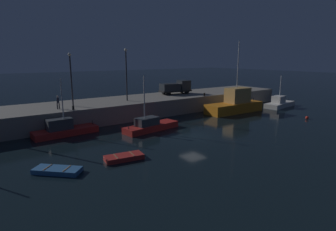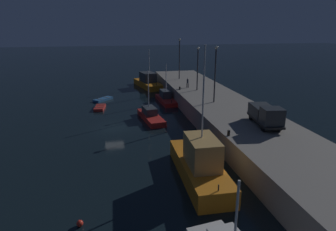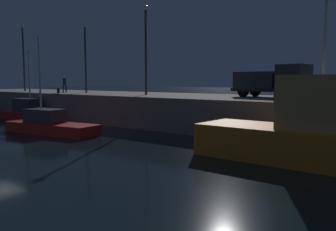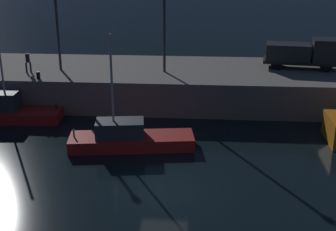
# 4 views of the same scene
# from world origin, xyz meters

# --- Properties ---
(ground_plane) EXTENTS (320.00, 320.00, 0.00)m
(ground_plane) POSITION_xyz_m (0.00, 0.00, 0.00)
(ground_plane) COLOR black
(pier_quay) EXTENTS (62.65, 9.42, 2.57)m
(pier_quay) POSITION_xyz_m (0.00, 15.53, 1.29)
(pier_quay) COLOR gray
(pier_quay) RESTS_ON ground
(fishing_trawler_red) EXTENTS (7.85, 3.19, 7.05)m
(fishing_trawler_red) POSITION_xyz_m (-2.59, 5.37, 0.65)
(fishing_trawler_red) COLOR red
(fishing_trawler_red) RESTS_ON ground
(fishing_boat_blue) EXTENTS (10.88, 3.50, 11.84)m
(fishing_boat_blue) POSITION_xyz_m (15.51, 7.17, 1.44)
(fishing_boat_blue) COLOR orange
(fishing_boat_blue) RESTS_ON ground
(fishing_boat_white) EXTENTS (7.61, 2.84, 6.77)m
(fishing_boat_white) POSITION_xyz_m (-12.16, 9.57, 0.71)
(fishing_boat_white) COLOR red
(fishing_boat_white) RESTS_ON ground
(fishing_trawler_green) EXTENTS (10.91, 5.59, 8.16)m
(fishing_trawler_green) POSITION_xyz_m (-26.10, 8.31, 1.15)
(fishing_trawler_green) COLOR orange
(fishing_trawler_green) RESTS_ON ground
(dinghy_orange_near) EXTENTS (3.74, 3.68, 0.44)m
(dinghy_orange_near) POSITION_xyz_m (-15.71, -1.46, 0.20)
(dinghy_orange_near) COLOR #2D6099
(dinghy_orange_near) RESTS_ON ground
(rowboat_white_mid) EXTENTS (3.65, 1.98, 0.48)m
(rowboat_white_mid) POSITION_xyz_m (-9.98, -1.96, 0.22)
(rowboat_white_mid) COLOR #B22823
(rowboat_white_mid) RESTS_ON ground
(mooring_buoy_near) EXTENTS (0.46, 0.46, 0.46)m
(mooring_buoy_near) POSITION_xyz_m (20.17, -2.89, 0.23)
(mooring_buoy_near) COLOR red
(mooring_buoy_near) RESTS_ON ground
(lamp_post_west) EXTENTS (0.44, 0.44, 8.07)m
(lamp_post_west) POSITION_xyz_m (-20.54, 13.98, 7.28)
(lamp_post_west) COLOR #38383D
(lamp_post_west) RESTS_ON pier_quay
(lamp_post_east) EXTENTS (0.44, 0.44, 7.20)m
(lamp_post_east) POSITION_xyz_m (-9.45, 14.42, 6.83)
(lamp_post_east) COLOR #38383D
(lamp_post_east) RESTS_ON pier_quay
(lamp_post_central) EXTENTS (0.44, 0.44, 7.92)m
(lamp_post_central) POSITION_xyz_m (-1.12, 14.43, 7.20)
(lamp_post_central) COLOR #38383D
(lamp_post_central) RESTS_ON pier_quay
(utility_truck) EXTENTS (6.15, 2.91, 2.44)m
(utility_truck) POSITION_xyz_m (9.88, 16.40, 3.83)
(utility_truck) COLOR black
(utility_truck) RESTS_ON pier_quay
(dockworker) EXTENTS (0.43, 0.43, 1.71)m
(dockworker) POSITION_xyz_m (-11.67, 13.35, 3.55)
(dockworker) COLOR black
(dockworker) RESTS_ON pier_quay
(bollard_west) EXTENTS (0.28, 0.28, 0.53)m
(bollard_west) POSITION_xyz_m (-10.28, 11.60, 2.84)
(bollard_west) COLOR black
(bollard_west) RESTS_ON pier_quay
(bollard_central) EXTENTS (0.28, 0.28, 0.57)m
(bollard_central) POSITION_xyz_m (12.10, 11.19, 2.86)
(bollard_central) COLOR black
(bollard_central) RESTS_ON pier_quay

